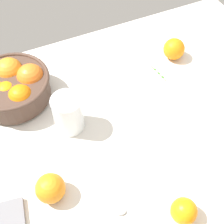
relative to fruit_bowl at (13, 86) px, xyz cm
name	(u,v)px	position (x,y,z in cm)	size (l,w,h in cm)	color
ground_plane	(126,133)	(26.33, -25.48, -6.81)	(126.16, 90.58, 3.00)	silver
fruit_bowl	(13,86)	(0.00, 0.00, 0.00)	(23.62, 23.62, 11.23)	#473328
juice_glass	(68,115)	(11.76, -17.10, -0.12)	(8.65, 8.65, 11.87)	white
loose_orange_1	(50,188)	(0.32, -35.55, -1.50)	(7.62, 7.62, 7.62)	orange
loose_orange_2	(184,211)	(27.58, -53.88, -2.05)	(6.50, 6.50, 6.50)	orange
loose_orange_3	(174,49)	(54.59, -4.26, -1.62)	(7.38, 7.38, 7.38)	orange
spoon	(133,211)	(17.06, -48.17, -4.87)	(13.86, 7.96, 1.00)	silver
herb_sprig_0	(159,73)	(46.24, -9.45, -5.05)	(1.54, 8.39, 0.90)	#469132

